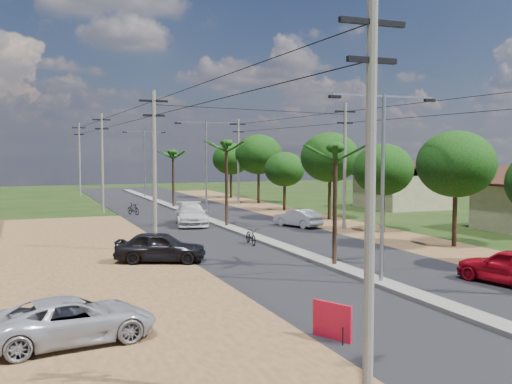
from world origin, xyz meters
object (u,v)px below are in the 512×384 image
car_red_near (511,267)px  car_white_far (191,215)px  car_parked_silver (73,321)px  car_parked_dark (160,247)px  car_silver_mid (298,219)px  roadside_sign (332,322)px

car_red_near → car_white_far: 25.41m
car_red_near → car_white_far: size_ratio=0.81×
car_red_near → car_parked_silver: car_red_near is taller
car_white_far → car_parked_silver: 27.59m
car_white_far → car_parked_dark: car_white_far is taller
car_red_near → car_parked_silver: size_ratio=0.94×
car_red_near → car_silver_mid: 20.52m
roadside_sign → car_white_far: bearing=58.0°
car_red_near → car_white_far: bearing=-86.7°
car_parked_silver → roadside_sign: car_parked_silver is taller
car_parked_dark → car_red_near: bearing=-108.3°
car_red_near → car_parked_dark: (-12.50, 10.56, -0.00)m
roadside_sign → car_parked_silver: bearing=135.6°
car_white_far → car_parked_dark: size_ratio=1.23×
car_silver_mid → car_parked_silver: bearing=31.6°
car_white_far → car_silver_mid: bearing=-17.7°
car_white_far → roadside_sign: 28.21m
car_parked_dark → car_white_far: bearing=0.3°
roadside_sign → car_silver_mid: bearing=41.5°
car_parked_dark → roadside_sign: size_ratio=3.49×
car_red_near → car_parked_silver: bearing=-9.5°
car_white_far → roadside_sign: (-3.46, -27.99, -0.24)m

